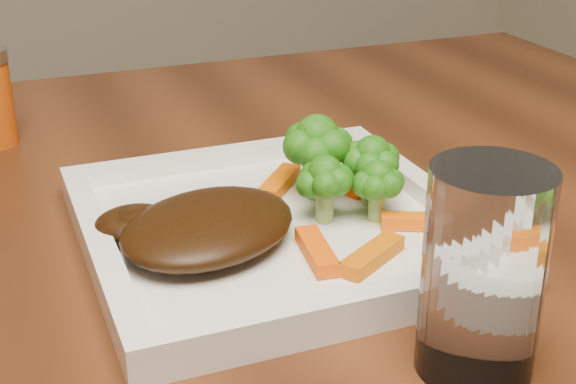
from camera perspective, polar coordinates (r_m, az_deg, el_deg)
name	(u,v)px	position (r m, az deg, el deg)	size (l,w,h in m)	color
plate	(275,233)	(0.59, -0.91, -2.91)	(0.27, 0.27, 0.01)	white
steak	(208,226)	(0.55, -5.69, -2.45)	(0.13, 0.10, 0.03)	black
broccoli_0	(317,155)	(0.62, 2.06, 2.66)	(0.06, 0.06, 0.07)	#157112
broccoli_1	(372,164)	(0.61, 5.99, 1.99)	(0.05, 0.05, 0.06)	#1B6711
broccoli_2	(378,183)	(0.58, 6.40, 0.65)	(0.04, 0.04, 0.06)	#286D12
broccoli_3	(325,182)	(0.58, 2.66, 0.71)	(0.05, 0.05, 0.06)	#226D12
carrot_0	(372,256)	(0.54, 6.01, -4.52)	(0.06, 0.02, 0.01)	#D36003
carrot_1	(416,222)	(0.58, 9.07, -2.09)	(0.05, 0.01, 0.01)	#FF6104
carrot_2	(317,251)	(0.54, 2.06, -4.21)	(0.06, 0.02, 0.01)	#F65004
carrot_3	(375,180)	(0.65, 6.20, 0.86)	(0.06, 0.02, 0.01)	#FF3E04
carrot_4	(280,182)	(0.64, -0.60, 0.70)	(0.06, 0.02, 0.01)	#E95D03
drinking_glass	(483,273)	(0.44, 13.68, -5.64)	(0.07, 0.07, 0.12)	silver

